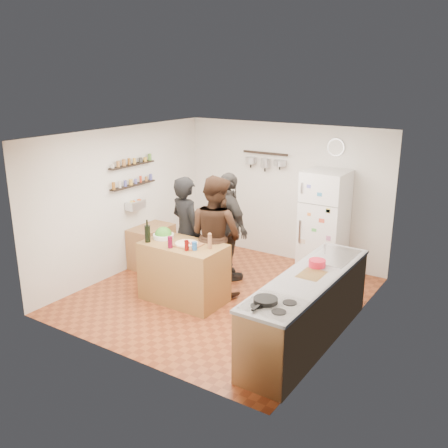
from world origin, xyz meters
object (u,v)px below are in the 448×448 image
Objects in this scene: person_center at (216,235)px; counter_run at (307,310)px; wall_clock at (336,147)px; person_back at (228,227)px; skillet at (266,300)px; wine_bottle at (147,234)px; fridge at (324,223)px; pepper_mill at (210,242)px; prep_island at (184,272)px; salt_canister at (194,246)px; side_table at (152,246)px; person_left at (186,232)px; salad_bowl at (163,236)px; red_bowl at (317,263)px.

person_center is 2.03m from counter_run.
person_center is 2.57m from wall_clock.
skillet is (1.87, -2.14, 0.03)m from person_back.
fridge is at bearing 52.52° from wine_bottle.
wall_clock is at bearing 70.16° from pepper_mill.
skillet is at bearing -36.41° from pepper_mill.
salt_canister reaches higher than prep_island.
prep_island is at bearing 110.65° from person_back.
person_center reaches higher than wine_bottle.
wine_bottle is 3.02m from fridge.
salt_canister is (-0.15, -0.17, -0.03)m from pepper_mill.
wine_bottle is at bearing 91.24° from person_back.
person_back is 1.59m from side_table.
salt_canister is at bearing -29.39° from side_table.
person_center reaches higher than prep_island.
fridge is at bearing -113.94° from person_center.
person_left is at bearing -129.28° from wall_clock.
red_bowl is (2.45, 0.18, 0.02)m from salad_bowl.
person_back is 2.09m from red_bowl.
prep_island is 0.61m from salt_canister.
person_left reaches higher than prep_island.
pepper_mill is at bearing 173.83° from counter_run.
salt_canister is 0.15× the size of side_table.
red_bowl is (1.92, -0.83, 0.05)m from person_back.
salad_bowl is 1.34m from side_table.
salt_canister is 0.07× the size of person_left.
wine_bottle reaches higher than red_bowl.
wine_bottle is at bearing -177.93° from counter_run.
skillet is (2.40, -1.13, 0.00)m from salad_bowl.
wall_clock is 0.37× the size of side_table.
pepper_mill is at bearing 15.87° from wine_bottle.
side_table is at bearing 150.61° from salt_canister.
prep_island is 0.69× the size of person_left.
person_back reaches higher than pepper_mill.
side_table is at bearing 36.60° from person_back.
wall_clock is at bearing 56.03° from wine_bottle.
person_center is 1.83m from red_bowl.
person_center is at bearing 128.53° from person_back.
salad_bowl is 1.14m from person_back.
pepper_mill is 1.74m from counter_run.
person_back is (-0.33, 1.01, -0.09)m from pepper_mill.
wine_bottle is 0.81m from salt_canister.
pepper_mill reaches higher than skillet.
prep_island is 0.69× the size of person_back.
person_left is 0.96× the size of person_center.
pepper_mill is at bearing 143.59° from skillet.
fridge is at bearing 50.42° from salad_bowl.
wall_clock is at bearing 105.92° from counter_run.
pepper_mill reaches higher than side_table.
wine_bottle is 0.10× the size of counter_run.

